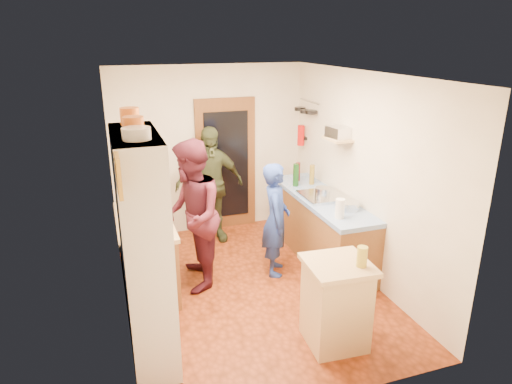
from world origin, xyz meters
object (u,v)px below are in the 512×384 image
person_back (210,185)px  island_base (336,306)px  person_hob (278,220)px  right_counter_base (320,229)px  person_left (194,215)px  hutch_body (144,249)px

person_back → island_base: bearing=-82.1°
person_back → person_hob: bearing=-69.9°
right_counter_base → person_hob: 0.85m
person_hob → person_back: 1.42m
right_counter_base → person_left: bearing=-174.3°
hutch_body → island_base: 1.96m
hutch_body → person_back: bearing=63.1°
person_back → hutch_body: bearing=-120.7°
person_hob → person_back: size_ratio=0.85×
person_hob → island_base: bearing=-159.5°
hutch_body → right_counter_base: 2.90m
person_hob → person_left: (-1.07, 0.08, 0.18)m
person_hob → person_left: bearing=105.6°
island_base → person_left: size_ratio=0.46×
person_left → person_hob: bearing=94.3°
person_hob → right_counter_base: bearing=-50.8°
right_counter_base → island_base: 1.95m
person_hob → person_back: person_back is taller
person_hob → hutch_body: bearing=140.5°
hutch_body → person_left: bearing=58.2°
person_hob → person_left: size_ratio=0.80×
right_counter_base → person_back: 1.74m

